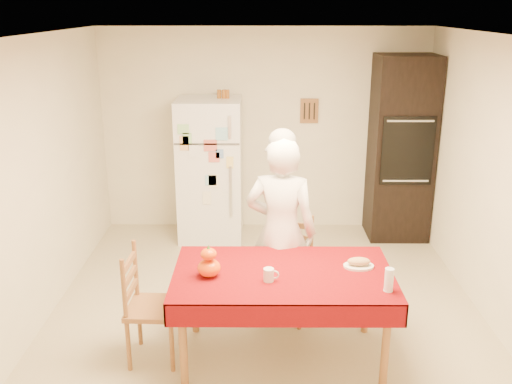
{
  "coord_description": "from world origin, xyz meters",
  "views": [
    {
      "loc": [
        -0.07,
        -4.7,
        2.73
      ],
      "look_at": [
        -0.09,
        0.2,
        1.12
      ],
      "focal_mm": 40.0,
      "sensor_mm": 36.0,
      "label": 1
    }
  ],
  "objects_px": {
    "seated_woman": "(281,232)",
    "pumpkin_lower": "(209,268)",
    "chair_far": "(288,263)",
    "refrigerator": "(210,170)",
    "oven_cabinet": "(401,149)",
    "chair_left": "(145,301)",
    "bread_plate": "(359,266)",
    "wine_glass": "(389,280)",
    "coffee_mug": "(269,275)",
    "dining_table": "(283,280)"
  },
  "relations": [
    {
      "from": "pumpkin_lower",
      "to": "wine_glass",
      "type": "relative_size",
      "value": 1.02
    },
    {
      "from": "chair_left",
      "to": "wine_glass",
      "type": "relative_size",
      "value": 5.4
    },
    {
      "from": "oven_cabinet",
      "to": "chair_left",
      "type": "xyz_separation_m",
      "value": [
        -2.59,
        -2.63,
        -0.59
      ]
    },
    {
      "from": "refrigerator",
      "to": "pumpkin_lower",
      "type": "distance_m",
      "value": 2.65
    },
    {
      "from": "seated_woman",
      "to": "pumpkin_lower",
      "type": "distance_m",
      "value": 0.87
    },
    {
      "from": "seated_woman",
      "to": "refrigerator",
      "type": "bearing_deg",
      "value": -57.53
    },
    {
      "from": "chair_left",
      "to": "wine_glass",
      "type": "distance_m",
      "value": 1.89
    },
    {
      "from": "pumpkin_lower",
      "to": "wine_glass",
      "type": "height_order",
      "value": "wine_glass"
    },
    {
      "from": "seated_woman",
      "to": "coffee_mug",
      "type": "height_order",
      "value": "seated_woman"
    },
    {
      "from": "pumpkin_lower",
      "to": "bread_plate",
      "type": "height_order",
      "value": "pumpkin_lower"
    },
    {
      "from": "coffee_mug",
      "to": "dining_table",
      "type": "bearing_deg",
      "value": 51.58
    },
    {
      "from": "wine_glass",
      "to": "oven_cabinet",
      "type": "bearing_deg",
      "value": 75.44
    },
    {
      "from": "dining_table",
      "to": "seated_woman",
      "type": "relative_size",
      "value": 0.99
    },
    {
      "from": "chair_far",
      "to": "bread_plate",
      "type": "distance_m",
      "value": 0.85
    },
    {
      "from": "coffee_mug",
      "to": "seated_woman",
      "type": "bearing_deg",
      "value": 80.89
    },
    {
      "from": "refrigerator",
      "to": "pumpkin_lower",
      "type": "relative_size",
      "value": 9.45
    },
    {
      "from": "refrigerator",
      "to": "seated_woman",
      "type": "height_order",
      "value": "seated_woman"
    },
    {
      "from": "oven_cabinet",
      "to": "dining_table",
      "type": "relative_size",
      "value": 1.29
    },
    {
      "from": "chair_far",
      "to": "bread_plate",
      "type": "bearing_deg",
      "value": -30.17
    },
    {
      "from": "oven_cabinet",
      "to": "wine_glass",
      "type": "bearing_deg",
      "value": -104.56
    },
    {
      "from": "pumpkin_lower",
      "to": "refrigerator",
      "type": "bearing_deg",
      "value": 94.43
    },
    {
      "from": "oven_cabinet",
      "to": "coffee_mug",
      "type": "xyz_separation_m",
      "value": [
        -1.62,
        -2.77,
        -0.29
      ]
    },
    {
      "from": "chair_far",
      "to": "seated_woman",
      "type": "distance_m",
      "value": 0.37
    },
    {
      "from": "refrigerator",
      "to": "wine_glass",
      "type": "xyz_separation_m",
      "value": [
        1.52,
        -2.88,
        -0.0
      ]
    },
    {
      "from": "dining_table",
      "to": "pumpkin_lower",
      "type": "relative_size",
      "value": 9.45
    },
    {
      "from": "refrigerator",
      "to": "dining_table",
      "type": "relative_size",
      "value": 1.0
    },
    {
      "from": "seated_woman",
      "to": "chair_left",
      "type": "bearing_deg",
      "value": 39.7
    },
    {
      "from": "refrigerator",
      "to": "wine_glass",
      "type": "height_order",
      "value": "refrigerator"
    },
    {
      "from": "refrigerator",
      "to": "chair_left",
      "type": "height_order",
      "value": "refrigerator"
    },
    {
      "from": "dining_table",
      "to": "wine_glass",
      "type": "relative_size",
      "value": 9.66
    },
    {
      "from": "refrigerator",
      "to": "chair_left",
      "type": "bearing_deg",
      "value": -96.96
    },
    {
      "from": "dining_table",
      "to": "bread_plate",
      "type": "xyz_separation_m",
      "value": [
        0.6,
        0.1,
        0.08
      ]
    },
    {
      "from": "chair_left",
      "to": "dining_table",
      "type": "bearing_deg",
      "value": -87.91
    },
    {
      "from": "dining_table",
      "to": "chair_far",
      "type": "distance_m",
      "value": 0.74
    },
    {
      "from": "wine_glass",
      "to": "bread_plate",
      "type": "height_order",
      "value": "wine_glass"
    },
    {
      "from": "pumpkin_lower",
      "to": "wine_glass",
      "type": "distance_m",
      "value": 1.34
    },
    {
      "from": "chair_far",
      "to": "seated_woman",
      "type": "xyz_separation_m",
      "value": [
        -0.08,
        -0.12,
        0.35
      ]
    },
    {
      "from": "chair_far",
      "to": "refrigerator",
      "type": "bearing_deg",
      "value": 134.09
    },
    {
      "from": "seated_woman",
      "to": "wine_glass",
      "type": "height_order",
      "value": "seated_woman"
    },
    {
      "from": "chair_left",
      "to": "pumpkin_lower",
      "type": "bearing_deg",
      "value": -94.77
    },
    {
      "from": "dining_table",
      "to": "bread_plate",
      "type": "height_order",
      "value": "bread_plate"
    },
    {
      "from": "refrigerator",
      "to": "oven_cabinet",
      "type": "bearing_deg",
      "value": 1.18
    },
    {
      "from": "refrigerator",
      "to": "chair_far",
      "type": "bearing_deg",
      "value": -65.52
    },
    {
      "from": "refrigerator",
      "to": "oven_cabinet",
      "type": "distance_m",
      "value": 2.29
    },
    {
      "from": "chair_far",
      "to": "wine_glass",
      "type": "distance_m",
      "value": 1.26
    },
    {
      "from": "oven_cabinet",
      "to": "chair_left",
      "type": "bearing_deg",
      "value": -134.63
    },
    {
      "from": "bread_plate",
      "to": "coffee_mug",
      "type": "bearing_deg",
      "value": -161.49
    },
    {
      "from": "chair_left",
      "to": "coffee_mug",
      "type": "relative_size",
      "value": 9.5
    },
    {
      "from": "chair_far",
      "to": "seated_woman",
      "type": "bearing_deg",
      "value": -103.45
    },
    {
      "from": "chair_left",
      "to": "coffee_mug",
      "type": "bearing_deg",
      "value": -96.28
    }
  ]
}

